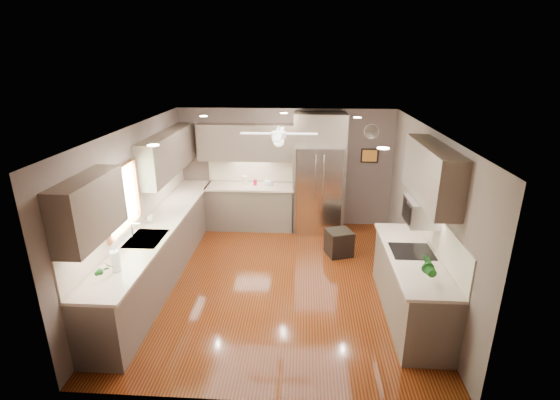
# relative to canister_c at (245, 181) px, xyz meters

# --- Properties ---
(floor) EXTENTS (5.00, 5.00, 0.00)m
(floor) POSITION_rel_canister_c_xyz_m (0.85, -2.25, -1.03)
(floor) COLOR #451009
(floor) RESTS_ON ground
(ceiling) EXTENTS (5.00, 5.00, 0.00)m
(ceiling) POSITION_rel_canister_c_xyz_m (0.85, -2.25, 1.47)
(ceiling) COLOR white
(ceiling) RESTS_ON ground
(wall_back) EXTENTS (4.50, 0.00, 4.50)m
(wall_back) POSITION_rel_canister_c_xyz_m (0.85, 0.25, 0.22)
(wall_back) COLOR brown
(wall_back) RESTS_ON ground
(wall_front) EXTENTS (4.50, 0.00, 4.50)m
(wall_front) POSITION_rel_canister_c_xyz_m (0.85, -4.75, 0.22)
(wall_front) COLOR brown
(wall_front) RESTS_ON ground
(wall_left) EXTENTS (0.00, 5.00, 5.00)m
(wall_left) POSITION_rel_canister_c_xyz_m (-1.40, -2.25, 0.22)
(wall_left) COLOR brown
(wall_left) RESTS_ON ground
(wall_right) EXTENTS (0.00, 5.00, 5.00)m
(wall_right) POSITION_rel_canister_c_xyz_m (3.10, -2.25, 0.22)
(wall_right) COLOR brown
(wall_right) RESTS_ON ground
(canister_c) EXTENTS (0.14, 0.14, 0.20)m
(canister_c) POSITION_rel_canister_c_xyz_m (0.00, 0.00, 0.00)
(canister_c) COLOR beige
(canister_c) RESTS_ON back_run
(canister_d) EXTENTS (0.08, 0.08, 0.11)m
(canister_d) POSITION_rel_canister_c_xyz_m (0.22, -0.02, -0.03)
(canister_d) COLOR maroon
(canister_d) RESTS_ON back_run
(soap_bottle) EXTENTS (0.09, 0.09, 0.17)m
(soap_bottle) POSITION_rel_canister_c_xyz_m (-1.23, -2.13, -0.01)
(soap_bottle) COLOR white
(soap_bottle) RESTS_ON left_run
(potted_plant_left) EXTENTS (0.17, 0.14, 0.27)m
(potted_plant_left) POSITION_rel_canister_c_xyz_m (-1.12, -3.93, 0.05)
(potted_plant_left) COLOR #185317
(potted_plant_left) RESTS_ON left_run
(potted_plant_right) EXTENTS (0.21, 0.18, 0.35)m
(potted_plant_right) POSITION_rel_canister_c_xyz_m (2.75, -3.69, 0.08)
(potted_plant_right) COLOR #185317
(potted_plant_right) RESTS_ON right_run
(bowl) EXTENTS (0.23, 0.23, 0.05)m
(bowl) POSITION_rel_canister_c_xyz_m (0.51, -0.06, -0.06)
(bowl) COLOR beige
(bowl) RESTS_ON back_run
(left_run) EXTENTS (0.65, 4.70, 1.45)m
(left_run) POSITION_rel_canister_c_xyz_m (-1.11, -2.10, -0.55)
(left_run) COLOR brown
(left_run) RESTS_ON ground
(back_run) EXTENTS (1.85, 0.65, 1.45)m
(back_run) POSITION_rel_canister_c_xyz_m (0.12, -0.05, -0.55)
(back_run) COLOR brown
(back_run) RESTS_ON ground
(uppers) EXTENTS (4.50, 4.70, 0.95)m
(uppers) POSITION_rel_canister_c_xyz_m (0.10, -1.54, 0.84)
(uppers) COLOR brown
(uppers) RESTS_ON wall_left
(window) EXTENTS (0.05, 1.12, 0.92)m
(window) POSITION_rel_canister_c_xyz_m (-1.37, -2.75, 0.52)
(window) COLOR #BFF2B2
(window) RESTS_ON wall_left
(sink) EXTENTS (0.50, 0.70, 0.32)m
(sink) POSITION_rel_canister_c_xyz_m (-1.09, -2.75, -0.12)
(sink) COLOR silver
(sink) RESTS_ON left_run
(refrigerator) EXTENTS (1.06, 0.75, 2.45)m
(refrigerator) POSITION_rel_canister_c_xyz_m (1.55, -0.09, 0.16)
(refrigerator) COLOR silver
(refrigerator) RESTS_ON ground
(right_run) EXTENTS (0.70, 2.20, 1.45)m
(right_run) POSITION_rel_canister_c_xyz_m (2.77, -3.05, -0.55)
(right_run) COLOR brown
(right_run) RESTS_ON ground
(microwave) EXTENTS (0.43, 0.55, 0.34)m
(microwave) POSITION_rel_canister_c_xyz_m (2.87, -2.80, 0.45)
(microwave) COLOR silver
(microwave) RESTS_ON wall_right
(ceiling_fan) EXTENTS (1.18, 1.18, 0.32)m
(ceiling_fan) POSITION_rel_canister_c_xyz_m (0.85, -1.95, 1.30)
(ceiling_fan) COLOR white
(ceiling_fan) RESTS_ON ceiling
(recessed_lights) EXTENTS (2.84, 3.14, 0.01)m
(recessed_lights) POSITION_rel_canister_c_xyz_m (0.81, -1.85, 1.46)
(recessed_lights) COLOR white
(recessed_lights) RESTS_ON ceiling
(wall_clock) EXTENTS (0.30, 0.03, 0.30)m
(wall_clock) POSITION_rel_canister_c_xyz_m (2.60, 0.23, 1.02)
(wall_clock) COLOR white
(wall_clock) RESTS_ON wall_back
(framed_print) EXTENTS (0.36, 0.03, 0.30)m
(framed_print) POSITION_rel_canister_c_xyz_m (2.60, 0.23, 0.52)
(framed_print) COLOR black
(framed_print) RESTS_ON wall_back
(stool) EXTENTS (0.55, 0.55, 0.50)m
(stool) POSITION_rel_canister_c_xyz_m (1.92, -1.24, -0.79)
(stool) COLOR black
(stool) RESTS_ON ground
(paper_towel) EXTENTS (0.11, 0.11, 0.28)m
(paper_towel) POSITION_rel_canister_c_xyz_m (-1.09, -3.72, 0.05)
(paper_towel) COLOR white
(paper_towel) RESTS_ON left_run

